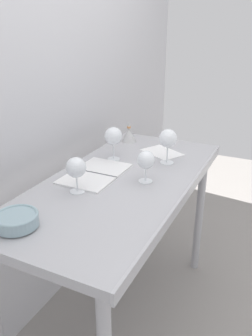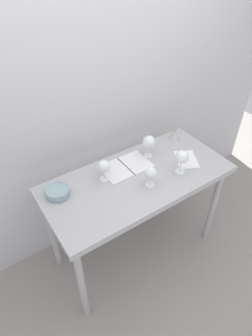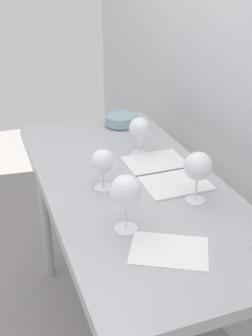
{
  "view_description": "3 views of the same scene",
  "coord_description": "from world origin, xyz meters",
  "px_view_note": "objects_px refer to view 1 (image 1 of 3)",
  "views": [
    {
      "loc": [
        -1.34,
        -0.68,
        1.59
      ],
      "look_at": [
        0.01,
        -0.02,
        0.96
      ],
      "focal_mm": 36.42,
      "sensor_mm": 36.0,
      "label": 1
    },
    {
      "loc": [
        -0.93,
        -1.24,
        2.28
      ],
      "look_at": [
        -0.07,
        0.05,
        0.98
      ],
      "focal_mm": 30.47,
      "sensor_mm": 36.0,
      "label": 2
    },
    {
      "loc": [
        1.32,
        -0.5,
        1.67
      ],
      "look_at": [
        0.05,
        -0.05,
        0.99
      ],
      "focal_mm": 45.33,
      "sensor_mm": 36.0,
      "label": 3
    }
  ],
  "objects_px": {
    "tasting_bowl": "(17,220)",
    "open_notebook": "(95,173)",
    "decanter_funnel": "(129,135)",
    "wine_glass_near_center": "(146,161)",
    "tasting_sheet_upper": "(162,152)",
    "wine_glass_near_right": "(168,139)",
    "wine_glass_far_right": "(113,137)",
    "wine_glass_far_left": "(76,168)"
  },
  "relations": [
    {
      "from": "wine_glass_far_left",
      "to": "tasting_bowl",
      "type": "xyz_separation_m",
      "value": [
        -0.34,
        0.04,
        -0.08
      ]
    },
    {
      "from": "open_notebook",
      "to": "tasting_sheet_upper",
      "type": "bearing_deg",
      "value": -23.24
    },
    {
      "from": "wine_glass_near_center",
      "to": "tasting_bowl",
      "type": "relative_size",
      "value": 0.96
    },
    {
      "from": "wine_glass_far_left",
      "to": "wine_glass_far_right",
      "type": "xyz_separation_m",
      "value": [
        0.43,
        0.04,
        0.02
      ]
    },
    {
      "from": "wine_glass_near_center",
      "to": "tasting_bowl",
      "type": "height_order",
      "value": "wine_glass_near_center"
    },
    {
      "from": "wine_glass_near_right",
      "to": "tasting_bowl",
      "type": "distance_m",
      "value": 0.9
    },
    {
      "from": "wine_glass_far_left",
      "to": "wine_glass_near_right",
      "type": "relative_size",
      "value": 0.87
    },
    {
      "from": "wine_glass_near_center",
      "to": "open_notebook",
      "type": "relative_size",
      "value": 0.41
    },
    {
      "from": "wine_glass_near_center",
      "to": "tasting_sheet_upper",
      "type": "relative_size",
      "value": 0.69
    },
    {
      "from": "wine_glass_far_right",
      "to": "wine_glass_near_center",
      "type": "bearing_deg",
      "value": -125.24
    },
    {
      "from": "wine_glass_near_right",
      "to": "wine_glass_far_right",
      "type": "distance_m",
      "value": 0.3
    },
    {
      "from": "wine_glass_near_center",
      "to": "tasting_bowl",
      "type": "xyz_separation_m",
      "value": [
        -0.57,
        0.27,
        -0.08
      ]
    },
    {
      "from": "decanter_funnel",
      "to": "wine_glass_near_center",
      "type": "bearing_deg",
      "value": -147.13
    },
    {
      "from": "wine_glass_far_right",
      "to": "decanter_funnel",
      "type": "bearing_deg",
      "value": 10.56
    },
    {
      "from": "wine_glass_near_center",
      "to": "open_notebook",
      "type": "height_order",
      "value": "wine_glass_near_center"
    },
    {
      "from": "wine_glass_far_left",
      "to": "wine_glass_near_center",
      "type": "distance_m",
      "value": 0.33
    },
    {
      "from": "wine_glass_far_left",
      "to": "tasting_sheet_upper",
      "type": "bearing_deg",
      "value": -14.04
    },
    {
      "from": "wine_glass_far_left",
      "to": "decanter_funnel",
      "type": "xyz_separation_m",
      "value": [
        0.75,
        0.1,
        -0.07
      ]
    },
    {
      "from": "open_notebook",
      "to": "tasting_bowl",
      "type": "bearing_deg",
      "value": 178.93
    },
    {
      "from": "tasting_bowl",
      "to": "open_notebook",
      "type": "bearing_deg",
      "value": -0.91
    },
    {
      "from": "open_notebook",
      "to": "tasting_sheet_upper",
      "type": "xyz_separation_m",
      "value": [
        0.44,
        -0.19,
        -0.0
      ]
    },
    {
      "from": "wine_glass_near_right",
      "to": "tasting_bowl",
      "type": "xyz_separation_m",
      "value": [
        -0.85,
        0.28,
        -0.1
      ]
    },
    {
      "from": "wine_glass_near_center",
      "to": "wine_glass_near_right",
      "type": "bearing_deg",
      "value": -2.33
    },
    {
      "from": "wine_glass_near_center",
      "to": "wine_glass_far_right",
      "type": "distance_m",
      "value": 0.34
    },
    {
      "from": "wine_glass_far_right",
      "to": "tasting_sheet_upper",
      "type": "height_order",
      "value": "wine_glass_far_right"
    },
    {
      "from": "wine_glass_far_left",
      "to": "wine_glass_near_right",
      "type": "height_order",
      "value": "wine_glass_near_right"
    },
    {
      "from": "wine_glass_near_right",
      "to": "tasting_bowl",
      "type": "bearing_deg",
      "value": 161.71
    },
    {
      "from": "wine_glass_far_right",
      "to": "wine_glass_far_left",
      "type": "bearing_deg",
      "value": -174.43
    },
    {
      "from": "open_notebook",
      "to": "wine_glass_near_center",
      "type": "bearing_deg",
      "value": -83.61
    },
    {
      "from": "wine_glass_near_right",
      "to": "wine_glass_far_right",
      "type": "xyz_separation_m",
      "value": [
        -0.08,
        0.28,
        -0.0
      ]
    },
    {
      "from": "wine_glass_near_center",
      "to": "open_notebook",
      "type": "distance_m",
      "value": 0.28
    },
    {
      "from": "wine_glass_near_right",
      "to": "wine_glass_near_center",
      "type": "bearing_deg",
      "value": 177.67
    },
    {
      "from": "wine_glass_near_center",
      "to": "open_notebook",
      "type": "bearing_deg",
      "value": 96.55
    },
    {
      "from": "decanter_funnel",
      "to": "open_notebook",
      "type": "bearing_deg",
      "value": -172.26
    },
    {
      "from": "wine_glass_far_left",
      "to": "decanter_funnel",
      "type": "distance_m",
      "value": 0.76
    },
    {
      "from": "wine_glass_near_right",
      "to": "open_notebook",
      "type": "distance_m",
      "value": 0.43
    },
    {
      "from": "tasting_bowl",
      "to": "tasting_sheet_upper",
      "type": "bearing_deg",
      "value": -11.32
    },
    {
      "from": "wine_glass_far_left",
      "to": "wine_glass_near_center",
      "type": "height_order",
      "value": "wine_glass_far_left"
    },
    {
      "from": "wine_glass_far_left",
      "to": "tasting_bowl",
      "type": "bearing_deg",
      "value": 173.96
    },
    {
      "from": "wine_glass_near_right",
      "to": "tasting_sheet_upper",
      "type": "bearing_deg",
      "value": 29.7
    },
    {
      "from": "wine_glass_far_left",
      "to": "wine_glass_near_center",
      "type": "xyz_separation_m",
      "value": [
        0.23,
        -0.23,
        -0.01
      ]
    },
    {
      "from": "wine_glass_far_left",
      "to": "open_notebook",
      "type": "distance_m",
      "value": 0.23
    }
  ]
}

